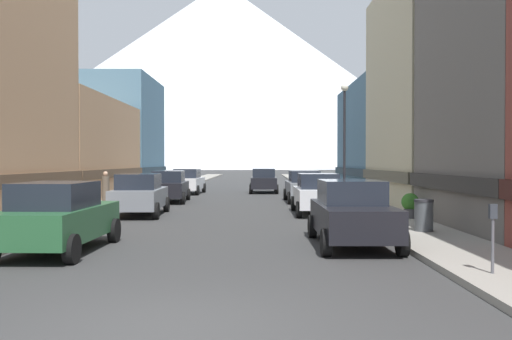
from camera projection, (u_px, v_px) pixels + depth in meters
The scene contains 21 objects.
ground_plane at pixel (167, 328), 7.50m from camera, with size 400.00×400.00×0.00m, color #353535.
sidewalk_left at pixel (163, 190), 42.53m from camera, with size 2.50×100.00×0.15m, color gray.
sidewalk_right at pixel (323, 190), 42.45m from camera, with size 2.50×100.00×0.15m, color gray.
storefront_left_2 at pixel (40, 151), 33.29m from camera, with size 9.67×13.44×6.11m.
storefront_left_3 at pixel (109, 136), 45.31m from camera, with size 7.85×9.80×9.20m.
storefront_right_2 at pixel (473, 98), 26.86m from camera, with size 9.07×9.57×11.19m.
storefront_right_3 at pixel (402, 142), 37.48m from camera, with size 7.54×11.58×7.58m.
car_left_0 at pixel (58, 217), 13.72m from camera, with size 2.13×4.43×1.78m.
car_left_1 at pixel (140, 194), 23.00m from camera, with size 2.23×4.48×1.78m.
car_left_2 at pixel (169, 186), 30.54m from camera, with size 2.24×4.48×1.78m.
car_left_3 at pixel (188, 181), 38.51m from camera, with size 2.20×4.46×1.78m.
car_right_0 at pixel (352, 213), 14.78m from camera, with size 2.07×4.41×1.78m.
car_right_1 at pixel (317, 194), 23.59m from camera, with size 2.07×4.41×1.78m.
car_right_2 at pixel (304, 186), 30.70m from camera, with size 2.14×4.44×1.78m.
car_driving_0 at pixel (264, 181), 39.93m from camera, with size 2.06×4.40×1.78m.
parking_meter_near at pixel (493, 228), 10.39m from camera, with size 0.14×0.10×1.33m.
trash_bin_right at pixel (424, 215), 16.72m from camera, with size 0.59×0.59×0.98m.
potted_plant_0 at pixel (410, 204), 20.55m from camera, with size 0.67×0.67×0.95m.
pedestrian_0 at pixel (106, 190), 26.58m from camera, with size 0.36×0.36×1.67m.
streetlamp_right at pixel (344, 126), 25.93m from camera, with size 0.36×0.36×5.86m.
mountain_backdrop at pixel (222, 75), 266.86m from camera, with size 237.79×237.79×90.12m, color silver.
Camera 1 is at (1.28, -7.45, 2.29)m, focal length 38.13 mm.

